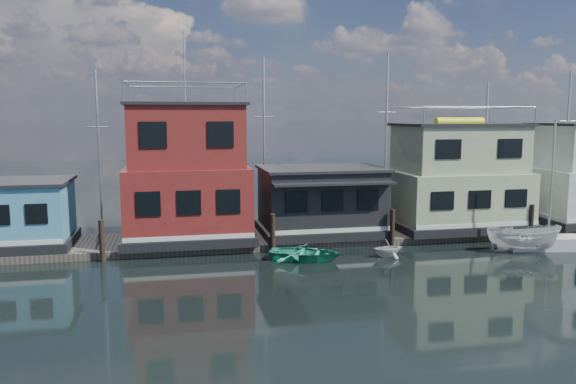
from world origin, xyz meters
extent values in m
plane|color=black|center=(0.00, 0.00, 0.00)|extent=(160.00, 160.00, 0.00)
cube|color=#595147|center=(0.00, 12.00, 0.20)|extent=(48.00, 5.00, 0.40)
cube|color=black|center=(-18.00, 12.00, 0.65)|extent=(6.40, 4.90, 0.50)
cube|color=#529FC6|center=(-18.00, 12.00, 2.40)|extent=(6.00, 4.50, 3.00)
cube|color=black|center=(-18.00, 12.00, 3.98)|extent=(6.30, 4.80, 0.16)
cube|color=black|center=(-8.50, 12.00, 0.65)|extent=(7.40, 5.90, 0.50)
cube|color=maroon|center=(-8.50, 12.00, 2.77)|extent=(7.00, 5.50, 3.74)
cube|color=maroon|center=(-8.50, 12.00, 6.37)|extent=(6.30, 4.95, 3.46)
cube|color=black|center=(-8.50, 12.00, 8.18)|extent=(6.65, 5.23, 0.16)
cylinder|color=silver|center=(-8.50, 12.00, 10.26)|extent=(0.08, 0.08, 4.00)
cube|color=black|center=(-0.50, 12.00, 0.65)|extent=(7.40, 5.40, 0.50)
cube|color=black|center=(-0.50, 12.00, 2.60)|extent=(7.00, 5.00, 3.40)
cube|color=black|center=(-0.50, 12.00, 4.38)|extent=(7.30, 5.30, 0.16)
cube|color=black|center=(-0.50, 9.20, 3.79)|extent=(7.00, 1.20, 0.12)
cube|color=black|center=(8.50, 12.00, 0.65)|extent=(8.40, 5.90, 0.50)
cube|color=#A5B787|center=(8.50, 12.00, 2.46)|extent=(8.00, 5.50, 3.12)
cube|color=#A5B787|center=(8.50, 12.00, 5.46)|extent=(7.20, 4.95, 2.88)
cube|color=black|center=(8.50, 12.00, 6.98)|extent=(7.60, 5.23, 0.16)
cylinder|color=#FFFA1A|center=(8.50, 12.00, 7.15)|extent=(3.20, 0.56, 0.56)
cylinder|color=#2D2116|center=(-13.00, 9.20, 1.10)|extent=(0.28, 0.28, 2.20)
cylinder|color=#2D2116|center=(-4.00, 9.20, 1.10)|extent=(0.28, 0.28, 2.20)
cylinder|color=#2D2116|center=(3.00, 9.20, 1.10)|extent=(0.28, 0.28, 2.20)
cylinder|color=#2D2116|center=(12.00, 9.20, 1.10)|extent=(0.28, 0.28, 2.20)
cylinder|color=silver|center=(-14.00, 18.00, 5.25)|extent=(0.16, 0.16, 10.50)
cylinder|color=silver|center=(-14.00, 18.00, 6.83)|extent=(1.40, 0.06, 0.06)
cylinder|color=silver|center=(-3.00, 18.00, 5.75)|extent=(0.16, 0.16, 11.50)
cylinder|color=silver|center=(-3.00, 18.00, 7.48)|extent=(1.40, 0.06, 0.06)
cylinder|color=silver|center=(6.00, 18.00, 6.00)|extent=(0.16, 0.16, 12.00)
cylinder|color=silver|center=(6.00, 18.00, 7.80)|extent=(1.40, 0.06, 0.06)
cylinder|color=silver|center=(14.00, 18.00, 5.00)|extent=(0.16, 0.16, 10.00)
cylinder|color=silver|center=(14.00, 18.00, 6.50)|extent=(1.40, 0.06, 0.06)
cylinder|color=silver|center=(21.00, 18.00, 5.50)|extent=(0.16, 0.16, 11.00)
cylinder|color=silver|center=(21.00, 18.00, 7.15)|extent=(1.40, 0.06, 0.06)
imported|color=beige|center=(1.92, 7.17, 0.48)|extent=(2.08, 1.88, 0.96)
imported|color=teal|center=(-2.62, 7.30, 0.39)|extent=(4.49, 3.90, 0.78)
imported|color=silver|center=(9.67, 6.56, 0.78)|extent=(4.28, 2.65, 1.55)
cube|color=silver|center=(11.52, 6.94, 0.36)|extent=(4.81, 2.33, 0.72)
cylinder|color=silver|center=(11.52, 6.94, 4.00)|extent=(0.12, 0.12, 6.56)
cube|color=silver|center=(11.52, 6.94, 1.95)|extent=(0.30, 1.42, 0.05)
camera|label=1|loc=(-9.39, -20.61, 7.52)|focal=35.00mm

